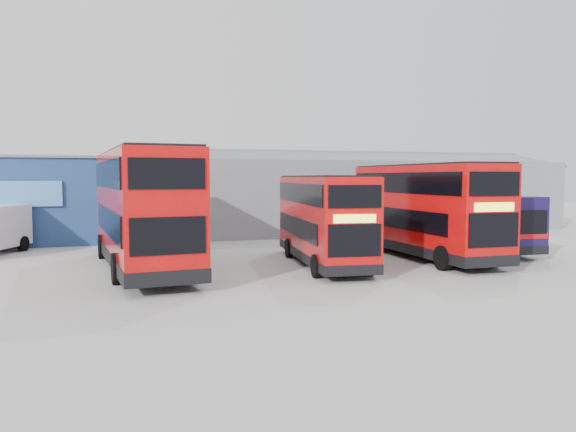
{
  "coord_description": "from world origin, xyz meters",
  "views": [
    {
      "loc": [
        -9.74,
        -19.56,
        3.92
      ],
      "look_at": [
        -1.68,
        5.18,
        2.1
      ],
      "focal_mm": 35.0,
      "sensor_mm": 36.0,
      "label": 1
    }
  ],
  "objects_px": {
    "office_block": "(33,199)",
    "maintenance_shed": "(348,194)",
    "double_decker_right": "(424,211)",
    "double_decker_left": "(142,211)",
    "double_decker_centre": "(323,220)",
    "single_decker_blue": "(461,221)"
  },
  "relations": [
    {
      "from": "office_block",
      "to": "double_decker_right",
      "type": "relative_size",
      "value": 1.14
    },
    {
      "from": "office_block",
      "to": "double_decker_centre",
      "type": "distance_m",
      "value": 19.67
    },
    {
      "from": "double_decker_centre",
      "to": "office_block",
      "type": "bearing_deg",
      "value": 140.39
    },
    {
      "from": "double_decker_right",
      "to": "single_decker_blue",
      "type": "height_order",
      "value": "double_decker_right"
    },
    {
      "from": "office_block",
      "to": "maintenance_shed",
      "type": "relative_size",
      "value": 0.4
    },
    {
      "from": "office_block",
      "to": "double_decker_left",
      "type": "xyz_separation_m",
      "value": [
        5.71,
        -13.33,
        -0.09
      ]
    },
    {
      "from": "double_decker_left",
      "to": "office_block",
      "type": "bearing_deg",
      "value": -71.23
    },
    {
      "from": "office_block",
      "to": "double_decker_left",
      "type": "height_order",
      "value": "office_block"
    },
    {
      "from": "double_decker_left",
      "to": "single_decker_blue",
      "type": "xyz_separation_m",
      "value": [
        17.22,
        2.17,
        -1.0
      ]
    },
    {
      "from": "office_block",
      "to": "double_decker_left",
      "type": "distance_m",
      "value": 14.5
    },
    {
      "from": "maintenance_shed",
      "to": "double_decker_centre",
      "type": "bearing_deg",
      "value": -117.61
    },
    {
      "from": "office_block",
      "to": "maintenance_shed",
      "type": "xyz_separation_m",
      "value": [
        22.0,
        2.01,
        0.02
      ]
    },
    {
      "from": "office_block",
      "to": "maintenance_shed",
      "type": "bearing_deg",
      "value": 5.21
    },
    {
      "from": "office_block",
      "to": "double_decker_right",
      "type": "height_order",
      "value": "office_block"
    },
    {
      "from": "double_decker_centre",
      "to": "single_decker_blue",
      "type": "relative_size",
      "value": 0.86
    },
    {
      "from": "double_decker_centre",
      "to": "single_decker_blue",
      "type": "xyz_separation_m",
      "value": [
        9.48,
        3.17,
        -0.49
      ]
    },
    {
      "from": "office_block",
      "to": "single_decker_blue",
      "type": "xyz_separation_m",
      "value": [
        22.93,
        -11.16,
        -1.09
      ]
    },
    {
      "from": "maintenance_shed",
      "to": "double_decker_right",
      "type": "xyz_separation_m",
      "value": [
        -3.07,
        -15.79,
        -0.35
      ]
    },
    {
      "from": "maintenance_shed",
      "to": "double_decker_centre",
      "type": "xyz_separation_m",
      "value": [
        -8.55,
        -16.34,
        -0.62
      ]
    },
    {
      "from": "double_decker_left",
      "to": "single_decker_blue",
      "type": "height_order",
      "value": "double_decker_left"
    },
    {
      "from": "office_block",
      "to": "double_decker_centre",
      "type": "bearing_deg",
      "value": -46.81
    },
    {
      "from": "double_decker_left",
      "to": "double_decker_centre",
      "type": "height_order",
      "value": "double_decker_left"
    }
  ]
}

